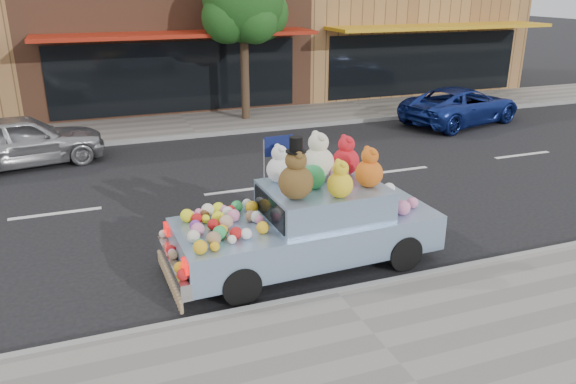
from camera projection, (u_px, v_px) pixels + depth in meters
name	position (u px, v px, depth m)	size (l,w,h in m)	color
ground	(243.00, 190.00, 12.83)	(120.00, 120.00, 0.00)	black
near_sidewalk	(386.00, 352.00, 7.10)	(60.00, 3.00, 0.12)	gray
far_sidewalk	(188.00, 125.00, 18.51)	(60.00, 3.00, 0.12)	gray
near_kerb	(336.00, 294.00, 8.42)	(60.00, 0.12, 0.13)	gray
far_kerb	(197.00, 135.00, 17.20)	(60.00, 0.12, 0.13)	gray
storefront_mid	(155.00, 5.00, 22.07)	(10.00, 9.80, 7.30)	brown
storefront_right	(380.00, 2.00, 25.35)	(10.00, 9.80, 7.30)	#A97846
street_tree	(244.00, 8.00, 17.96)	(3.00, 2.70, 5.22)	#38281C
car_silver	(22.00, 140.00, 14.31)	(1.60, 3.97, 1.35)	#A4A5A9
car_blue	(461.00, 106.00, 18.74)	(2.03, 4.40, 1.22)	navy
art_car	(308.00, 219.00, 9.21)	(4.54, 1.90, 2.32)	black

